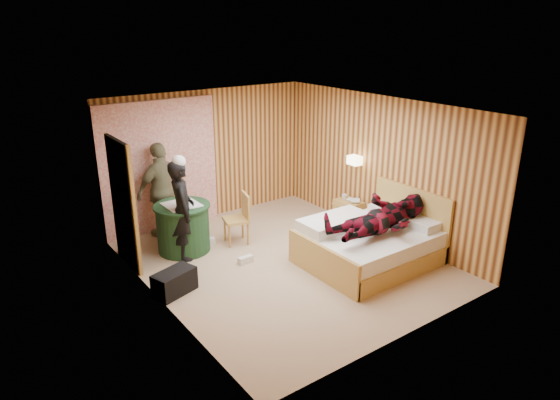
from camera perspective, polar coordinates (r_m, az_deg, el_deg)
floor at (r=8.16m, az=0.44°, el=-7.06°), size 4.20×5.00×0.01m
ceiling at (r=7.38m, az=0.50°, el=10.54°), size 4.20×5.00×0.01m
wall_back at (r=9.72m, az=-8.30°, el=5.08°), size 4.20×0.02×2.50m
wall_left at (r=6.73m, az=-14.13°, el=-2.07°), size 0.02×5.00×2.50m
wall_right at (r=9.02m, az=11.32°, el=3.74°), size 0.02×5.00×2.50m
curtain at (r=9.27m, az=-13.55°, el=3.69°), size 2.20×0.08×2.40m
doorway at (r=8.06m, az=-17.52°, el=-0.44°), size 0.06×0.90×2.05m
wall_lamp at (r=9.19m, az=8.54°, el=4.53°), size 0.26×0.24×0.16m
bed at (r=8.17m, az=10.15°, el=-4.92°), size 2.01×1.58×1.09m
nightstand at (r=9.52m, az=7.82°, el=-1.48°), size 0.39×0.52×0.51m
round_table at (r=8.55m, az=-11.01°, el=-3.07°), size 0.94×0.94×0.83m
chair_far at (r=9.14m, az=-12.91°, el=-0.87°), size 0.51×0.51×0.93m
chair_near at (r=8.68m, az=-4.57°, el=-1.68°), size 0.50×0.50×0.90m
duffel_bag at (r=7.37m, az=-11.97°, el=-9.17°), size 0.68×0.49×0.35m
sneaker_left at (r=8.80m, az=-8.34°, el=-4.75°), size 0.29×0.16×0.12m
sneaker_right at (r=8.12m, az=-3.97°, el=-6.82°), size 0.25×0.11×0.11m
woman_standing at (r=8.14m, az=-11.12°, el=-1.15°), size 0.56×0.69×1.66m
man_at_table at (r=9.07m, az=-13.31°, el=1.11°), size 1.08×0.62×1.72m
man_on_bed at (r=7.79m, az=11.76°, el=-1.01°), size 0.86×0.67×1.77m
book_lower at (r=9.40m, az=8.10°, el=-0.12°), size 0.23×0.27×0.02m
book_upper at (r=9.39m, az=8.10°, el=-0.01°), size 0.27×0.28×0.02m
cup_nightstand at (r=9.51m, az=7.36°, el=0.38°), size 0.12×0.12×0.09m
cup_table at (r=8.37m, az=-10.45°, el=-0.12°), size 0.14×0.14×0.10m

